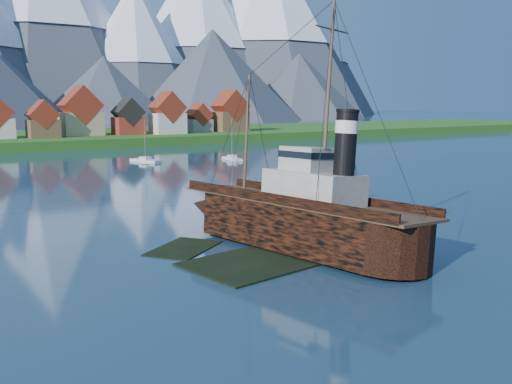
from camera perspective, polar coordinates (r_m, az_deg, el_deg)
ground at (r=57.69m, az=3.53°, el=-5.67°), size 1400.00×1400.00×0.00m
shoal at (r=60.48m, az=3.63°, el=-5.32°), size 31.71×21.24×1.14m
seawall at (r=180.20m, az=-22.80°, el=3.65°), size 600.00×2.50×2.00m
tugboat_wreck at (r=58.37m, az=3.31°, el=-2.30°), size 7.42×31.95×25.32m
sailboat_d at (r=144.76m, az=-2.42°, el=3.31°), size 2.78×8.19×10.96m
sailboat_e at (r=142.61m, az=-10.99°, el=3.06°), size 5.03×9.54×10.75m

